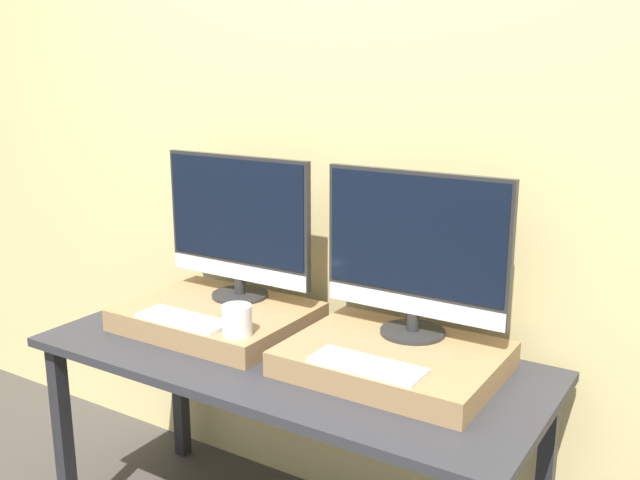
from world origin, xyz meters
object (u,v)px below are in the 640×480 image
(monitor_right, at_px, (415,251))
(keyboard_right, at_px, (367,365))
(monitor_left, at_px, (238,224))
(keyboard_left, at_px, (183,319))
(mug, at_px, (237,320))

(monitor_right, xyz_separation_m, keyboard_right, (0.00, -0.30, -0.26))
(monitor_left, distance_m, keyboard_left, 0.40)
(keyboard_right, bearing_deg, mug, 180.00)
(monitor_left, distance_m, mug, 0.44)
(monitor_right, bearing_deg, mug, -147.06)
(monitor_left, height_order, keyboard_left, monitor_left)
(keyboard_left, height_order, mug, mug)
(monitor_right, bearing_deg, keyboard_left, -156.53)
(monitor_left, relative_size, monitor_right, 1.00)
(monitor_left, xyz_separation_m, monitor_right, (0.69, 0.00, 0.00))
(monitor_right, height_order, keyboard_right, monitor_right)
(mug, bearing_deg, monitor_right, 32.94)
(keyboard_left, xyz_separation_m, mug, (0.23, 0.00, 0.04))
(monitor_left, distance_m, keyboard_right, 0.80)
(monitor_left, height_order, keyboard_right, monitor_left)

